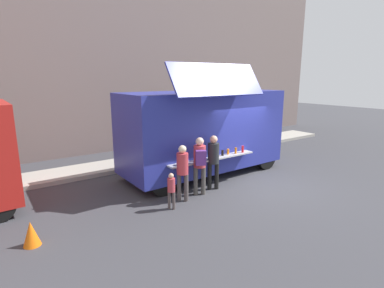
% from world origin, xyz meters
% --- Properties ---
extents(ground_plane, '(60.00, 60.00, 0.00)m').
position_xyz_m(ground_plane, '(0.00, 0.00, 0.00)').
color(ground_plane, '#38383D').
extents(curb_strip, '(28.00, 1.60, 0.15)m').
position_xyz_m(curb_strip, '(-4.79, 4.60, 0.07)').
color(curb_strip, '#9E998E').
rests_on(curb_strip, ground).
extents(building_behind, '(32.00, 2.40, 10.87)m').
position_xyz_m(building_behind, '(-3.79, 8.50, 5.43)').
color(building_behind, slate).
rests_on(building_behind, ground).
extents(food_truck_main, '(6.07, 3.00, 3.97)m').
position_xyz_m(food_truck_main, '(-0.78, 1.97, 1.66)').
color(food_truck_main, '#2A3295').
rests_on(food_truck_main, ground).
extents(traffic_cone_orange, '(0.36, 0.36, 0.55)m').
position_xyz_m(traffic_cone_orange, '(-6.82, 0.14, 0.28)').
color(traffic_cone_orange, orange).
rests_on(traffic_cone_orange, ground).
extents(trash_bin, '(0.60, 0.60, 0.99)m').
position_xyz_m(trash_bin, '(2.87, 4.30, 0.49)').
color(trash_bin, '#2C5F3B').
rests_on(trash_bin, ground).
extents(customer_front_ordering, '(0.36, 0.36, 1.76)m').
position_xyz_m(customer_front_ordering, '(-1.53, 0.50, 1.05)').
color(customer_front_ordering, black).
rests_on(customer_front_ordering, ground).
extents(customer_mid_with_backpack, '(0.50, 0.58, 1.79)m').
position_xyz_m(customer_mid_with_backpack, '(-2.19, 0.34, 1.10)').
color(customer_mid_with_backpack, '#4D4945').
rests_on(customer_mid_with_backpack, ground).
extents(customer_rear_waiting, '(0.34, 0.34, 1.66)m').
position_xyz_m(customer_rear_waiting, '(-2.84, 0.29, 0.99)').
color(customer_rear_waiting, '#4E4545').
rests_on(customer_rear_waiting, ground).
extents(child_near_queue, '(0.21, 0.21, 1.03)m').
position_xyz_m(child_near_queue, '(-3.42, -0.02, 0.61)').
color(child_near_queue, '#504544').
rests_on(child_near_queue, ground).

